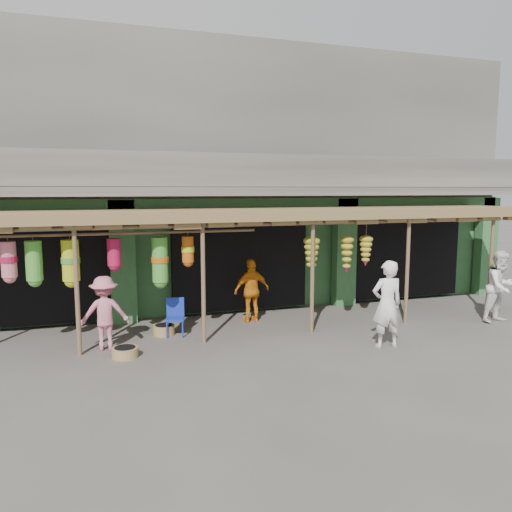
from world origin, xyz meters
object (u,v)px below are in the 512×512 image
object	(u,v)px
person_vendor	(252,290)
person_front	(387,304)
person_shopper	(105,313)
person_right	(501,287)
blue_chair	(175,315)

from	to	relation	value
person_vendor	person_front	bearing A→B (deg)	118.53
person_vendor	person_shopper	world-z (taller)	person_vendor
person_vendor	person_shopper	bearing A→B (deg)	10.50
person_right	person_shopper	xyz separation A→B (m)	(-9.28, 0.83, -0.13)
blue_chair	person_vendor	distance (m)	2.09
blue_chair	person_right	size ratio (longest dim) A/B	0.47
person_front	person_vendor	world-z (taller)	person_front
person_front	person_shopper	size ratio (longest dim) A/B	1.20
person_right	blue_chair	bearing A→B (deg)	161.88
person_shopper	blue_chair	bearing A→B (deg)	-160.53
person_right	person_vendor	distance (m)	6.10
person_front	person_vendor	size ratio (longest dim) A/B	1.16
person_right	person_shopper	world-z (taller)	person_right
person_front	person_shopper	distance (m)	5.78
person_right	person_shopper	distance (m)	9.31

